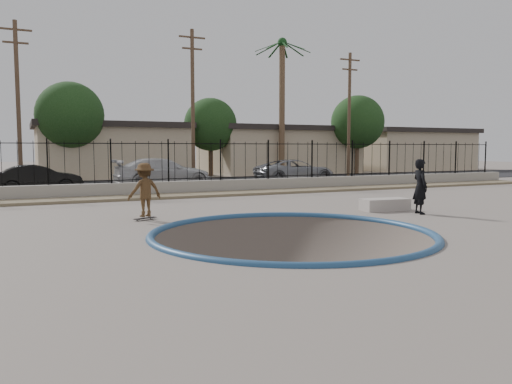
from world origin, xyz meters
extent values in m
cube|color=gray|center=(0.00, 12.00, -1.10)|extent=(120.00, 120.00, 2.20)
torus|color=navy|center=(0.00, -1.00, 0.00)|extent=(7.04, 7.04, 0.20)
cube|color=#8B7B5B|center=(0.00, 9.20, 0.06)|extent=(42.00, 1.60, 0.11)
cube|color=gray|center=(0.00, 10.30, 0.30)|extent=(42.00, 0.45, 0.60)
cube|color=black|center=(0.00, 10.30, 0.72)|extent=(40.00, 0.04, 0.03)
cube|color=black|center=(0.00, 10.30, 2.30)|extent=(40.00, 0.04, 0.04)
cube|color=black|center=(0.00, 17.00, 0.02)|extent=(90.00, 8.00, 0.04)
cube|color=tan|center=(0.00, 26.50, 1.75)|extent=(10.00, 8.00, 3.50)
cube|color=#292421|center=(0.00, 26.50, 3.70)|extent=(10.60, 8.60, 0.40)
cube|color=tan|center=(14.00, 26.50, 1.75)|extent=(12.00, 8.00, 3.50)
cube|color=#292421|center=(14.00, 26.50, 3.70)|extent=(12.60, 8.60, 0.40)
cube|color=tan|center=(28.00, 26.50, 1.75)|extent=(11.00, 8.00, 3.50)
cube|color=#292421|center=(28.00, 26.50, 3.70)|extent=(11.60, 8.60, 0.40)
cylinder|color=brown|center=(12.00, 22.00, 5.00)|extent=(0.44, 0.44, 10.00)
sphere|color=#164018|center=(12.00, 22.00, 9.95)|extent=(0.70, 0.70, 0.70)
cylinder|color=#473323|center=(-6.00, 19.00, 4.50)|extent=(0.24, 0.24, 9.00)
cube|color=#473323|center=(-6.00, 19.00, 8.50)|extent=(1.70, 0.10, 0.10)
cube|color=#473323|center=(-6.00, 19.00, 7.80)|extent=(1.30, 0.10, 0.10)
cylinder|color=#473323|center=(4.00, 19.00, 4.75)|extent=(0.24, 0.24, 9.50)
cube|color=#473323|center=(4.00, 19.00, 9.00)|extent=(1.70, 0.10, 0.10)
cube|color=#473323|center=(4.00, 19.00, 8.30)|extent=(1.30, 0.10, 0.10)
cylinder|color=#473323|center=(16.00, 19.00, 4.50)|extent=(0.24, 0.24, 9.00)
cube|color=#473323|center=(16.00, 19.00, 8.50)|extent=(1.70, 0.10, 0.10)
cube|color=#473323|center=(16.00, 19.00, 7.80)|extent=(1.30, 0.10, 0.10)
cylinder|color=#473323|center=(-3.00, 23.00, 1.50)|extent=(0.34, 0.34, 3.00)
sphere|color=#143311|center=(-3.00, 23.00, 4.20)|extent=(4.32, 4.32, 4.32)
cylinder|color=#473323|center=(7.00, 24.00, 1.38)|extent=(0.34, 0.34, 2.75)
sphere|color=#143311|center=(7.00, 24.00, 3.85)|extent=(3.96, 3.96, 3.96)
cylinder|color=#473323|center=(19.00, 22.00, 1.50)|extent=(0.34, 0.34, 3.00)
sphere|color=#143311|center=(19.00, 22.00, 4.20)|extent=(4.32, 4.32, 4.32)
imported|color=brown|center=(-2.72, 2.95, 0.79)|extent=(1.12, 0.79, 1.58)
cube|color=black|center=(-2.72, 2.95, 0.05)|extent=(0.73, 0.45, 0.02)
cylinder|color=silver|center=(-2.92, 2.79, 0.02)|extent=(0.05, 0.04, 0.05)
cylinder|color=silver|center=(-2.97, 2.91, 0.02)|extent=(0.05, 0.04, 0.05)
cylinder|color=silver|center=(-2.47, 2.98, 0.02)|extent=(0.05, 0.04, 0.05)
cylinder|color=silver|center=(-2.52, 3.10, 0.02)|extent=(0.05, 0.04, 0.05)
imported|color=black|center=(5.55, 0.55, 0.88)|extent=(0.56, 0.72, 1.76)
cube|color=#B0A59C|center=(5.13, 1.73, 0.20)|extent=(1.67, 0.89, 0.40)
imported|color=black|center=(-5.27, 13.98, 0.68)|extent=(3.98, 1.66, 1.28)
imported|color=#BAB9BB|center=(0.92, 14.76, 0.79)|extent=(5.24, 2.17, 1.52)
imported|color=gray|center=(9.04, 14.77, 0.72)|extent=(4.97, 2.41, 1.36)
camera|label=1|loc=(-5.95, -11.57, 2.12)|focal=35.00mm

